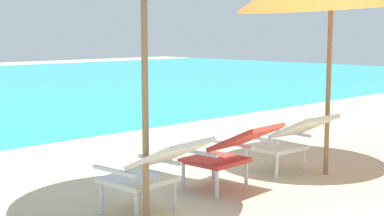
# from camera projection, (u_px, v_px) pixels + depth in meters

# --- Properties ---
(ground_plane) EXTENTS (40.00, 40.00, 0.00)m
(ground_plane) POSITION_uv_depth(u_px,v_px,m) (29.00, 137.00, 8.05)
(ground_plane) COLOR #CCB78E
(lounge_chair_left) EXTENTS (0.62, 0.92, 0.68)m
(lounge_chair_left) POSITION_uv_depth(u_px,v_px,m) (153.00, 168.00, 4.49)
(lounge_chair_left) COLOR silver
(lounge_chair_left) RESTS_ON ground_plane
(lounge_chair_center) EXTENTS (0.59, 0.90, 0.68)m
(lounge_chair_center) POSITION_uv_depth(u_px,v_px,m) (229.00, 150.00, 5.18)
(lounge_chair_center) COLOR red
(lounge_chair_center) RESTS_ON ground_plane
(lounge_chair_right) EXTENTS (0.60, 0.91, 0.68)m
(lounge_chair_right) POSITION_uv_depth(u_px,v_px,m) (289.00, 138.00, 5.78)
(lounge_chair_right) COLOR silver
(lounge_chair_right) RESTS_ON ground_plane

